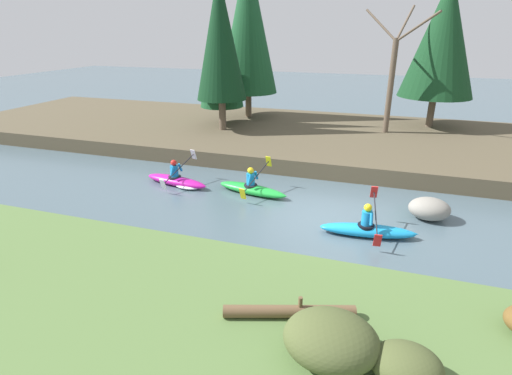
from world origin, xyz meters
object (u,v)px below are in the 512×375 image
(kayaker_lead, at_px, (368,229))
(driftwood_log, at_px, (289,311))
(boulder_midstream, at_px, (429,209))
(kayaker_trailing, at_px, (178,181))
(kayaker_middle, at_px, (252,188))

(kayaker_lead, xyz_separation_m, driftwood_log, (-1.18, -4.77, 0.45))
(boulder_midstream, bearing_deg, kayaker_trailing, 179.15)
(boulder_midstream, relative_size, driftwood_log, 0.51)
(kayaker_middle, relative_size, kayaker_trailing, 1.00)
(kayaker_trailing, height_order, driftwood_log, kayaker_trailing)
(driftwood_log, bearing_deg, boulder_midstream, 47.94)
(kayaker_lead, xyz_separation_m, kayaker_middle, (-4.19, 1.95, 0.00))
(kayaker_middle, bearing_deg, kayaker_lead, -14.01)
(kayaker_lead, xyz_separation_m, kayaker_trailing, (-7.14, 1.86, -0.02))
(kayaker_lead, distance_m, kayaker_middle, 4.62)
(kayaker_lead, height_order, driftwood_log, kayaker_lead)
(kayaker_trailing, height_order, boulder_midstream, kayaker_trailing)
(kayaker_lead, bearing_deg, driftwood_log, -111.36)
(boulder_midstream, bearing_deg, kayaker_middle, 177.88)
(driftwood_log, bearing_deg, kayaker_trailing, 114.03)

